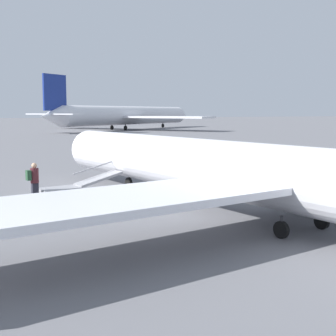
% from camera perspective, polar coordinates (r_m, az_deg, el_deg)
% --- Properties ---
extents(ground_plane, '(600.00, 600.00, 0.00)m').
position_cam_1_polar(ground_plane, '(17.81, 9.37, -6.11)').
color(ground_plane, slate).
extents(airplane_main, '(31.59, 24.63, 5.92)m').
position_cam_1_polar(airplane_main, '(16.89, 11.59, -0.80)').
color(airplane_main, silver).
rests_on(airplane_main, ground).
extents(airplane_far_left, '(37.12, 46.58, 10.65)m').
position_cam_1_polar(airplane_far_left, '(105.10, -4.95, 6.42)').
color(airplane_far_left, silver).
rests_on(airplane_far_left, ground).
extents(boarding_stairs, '(1.79, 4.13, 1.54)m').
position_cam_1_polar(boarding_stairs, '(22.27, -12.13, -2.63)').
color(boarding_stairs, '#99999E').
rests_on(boarding_stairs, ground).
extents(passenger, '(0.39, 0.56, 1.74)m').
position_cam_1_polar(passenger, '(21.46, -16.04, -1.35)').
color(passenger, '#23232D').
rests_on(passenger, ground).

